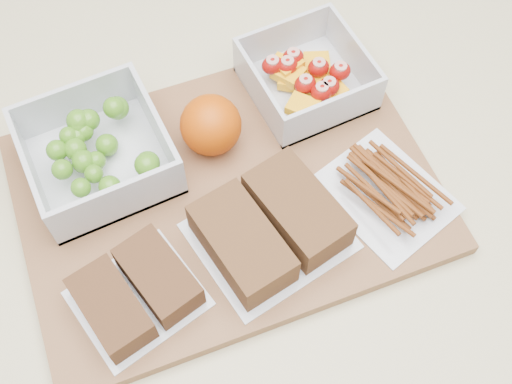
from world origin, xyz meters
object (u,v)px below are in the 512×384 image
sandwich_bag_left (135,293)px  sandwich_bag_center (270,227)px  cutting_board (227,193)px  fruit_container (306,78)px  orange (211,125)px  pretzel_bag (387,189)px  grape_container (99,152)px

sandwich_bag_left → sandwich_bag_center: (0.14, 0.00, 0.00)m
cutting_board → sandwich_bag_center: sandwich_bag_center is taller
fruit_container → orange: orange is taller
orange → pretzel_bag: 0.19m
grape_container → orange: size_ratio=2.15×
pretzel_bag → sandwich_bag_left: bearing=178.5°
grape_container → fruit_container: (0.24, -0.01, -0.00)m
sandwich_bag_center → grape_container: bearing=128.2°
pretzel_bag → cutting_board: bearing=151.3°
grape_container → fruit_container: size_ratio=1.13×
orange → sandwich_bag_center: size_ratio=0.41×
sandwich_bag_left → pretzel_bag: sandwich_bag_left is taller
sandwich_bag_center → pretzel_bag: (0.13, -0.01, -0.01)m
orange → pretzel_bag: orange is taller
cutting_board → pretzel_bag: bearing=-23.6°
cutting_board → sandwich_bag_left: sandwich_bag_left is taller
fruit_container → pretzel_bag: bearing=-87.2°
cutting_board → grape_container: bearing=146.0°
fruit_container → sandwich_bag_center: fruit_container is taller
cutting_board → sandwich_bag_center: bearing=-71.9°
sandwich_bag_center → pretzel_bag: bearing=-4.8°
sandwich_bag_left → pretzel_bag: size_ratio=0.85×
orange → sandwich_bag_left: orange is taller
sandwich_bag_left → sandwich_bag_center: 0.14m
pretzel_bag → grape_container: bearing=146.6°
grape_container → sandwich_bag_center: size_ratio=0.89×
grape_container → orange: (0.11, -0.03, 0.01)m
cutting_board → sandwich_bag_left: (-0.12, -0.07, 0.02)m
orange → sandwich_bag_center: (0.00, -0.13, -0.01)m
sandwich_bag_left → grape_container: bearing=82.5°
cutting_board → pretzel_bag: (0.14, -0.08, 0.02)m
grape_container → pretzel_bag: (0.25, -0.16, -0.01)m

